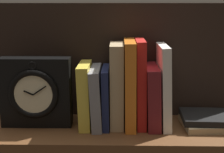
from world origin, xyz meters
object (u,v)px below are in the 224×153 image
object	(u,v)px
book_red_requiem	(141,83)
book_gray_chess	(97,97)
book_white_catcher	(164,86)
framed_clock	(36,92)
book_stack_side	(211,120)
book_maroon_dawkins	(152,96)
book_navy_bierce	(106,97)
book_tan_shortstories	(117,85)
book_orange_pandolfini	(130,84)
book_yellow_seinlanguage	(86,95)

from	to	relation	value
book_red_requiem	book_gray_chess	bearing A→B (deg)	180.00
book_white_catcher	framed_clock	bearing A→B (deg)	-177.96
book_gray_chess	book_stack_side	size ratio (longest dim) A/B	1.00
book_gray_chess	framed_clock	xyz separation A→B (cm)	(-17.56, -1.32, 1.59)
book_white_catcher	book_red_requiem	bearing A→B (deg)	180.00
book_maroon_dawkins	book_stack_side	xyz separation A→B (cm)	(17.20, -1.23, -6.97)
book_navy_bierce	book_tan_shortstories	size ratio (longest dim) A/B	0.71
book_orange_pandolfini	framed_clock	size ratio (longest dim) A/B	1.24
book_orange_pandolfini	book_maroon_dawkins	distance (cm)	7.48
book_gray_chess	book_stack_side	world-z (taller)	book_gray_chess
book_gray_chess	book_navy_bierce	bearing A→B (deg)	0.00
book_gray_chess	book_white_catcher	xyz separation A→B (cm)	(19.42, 0.00, 3.32)
book_orange_pandolfini	book_maroon_dawkins	world-z (taller)	book_orange_pandolfini
book_white_catcher	book_stack_side	xyz separation A→B (cm)	(13.89, -1.23, -10.03)
book_tan_shortstories	book_stack_side	distance (cm)	29.31
book_navy_bierce	book_orange_pandolfini	world-z (taller)	book_orange_pandolfini
book_red_requiem	book_maroon_dawkins	xyz separation A→B (cm)	(3.41, 0.00, -3.80)
book_gray_chess	book_red_requiem	bearing A→B (deg)	0.00
book_red_requiem	book_white_catcher	world-z (taller)	book_red_requiem
book_maroon_dawkins	framed_clock	distance (cm)	33.71
book_gray_chess	book_navy_bierce	distance (cm)	2.68
book_red_requiem	book_maroon_dawkins	size ratio (longest dim) A/B	1.43
book_white_catcher	framed_clock	xyz separation A→B (cm)	(-36.97, -1.32, -1.73)
book_navy_bierce	book_white_catcher	bearing A→B (deg)	0.00
book_yellow_seinlanguage	framed_clock	distance (cm)	14.32
book_red_requiem	book_stack_side	size ratio (longest dim) A/B	1.47
book_yellow_seinlanguage	book_orange_pandolfini	size ratio (longest dim) A/B	0.73
book_orange_pandolfini	book_stack_side	world-z (taller)	book_orange_pandolfini
book_orange_pandolfini	book_red_requiem	xyz separation A→B (cm)	(3.11, 0.00, 0.13)
book_navy_bierce	book_stack_side	world-z (taller)	book_navy_bierce
book_orange_pandolfini	book_white_catcher	xyz separation A→B (cm)	(9.83, 0.00, -0.61)
book_gray_chess	book_maroon_dawkins	distance (cm)	16.10
book_tan_shortstories	book_maroon_dawkins	distance (cm)	10.74
book_yellow_seinlanguage	book_stack_side	world-z (taller)	book_yellow_seinlanguage
book_orange_pandolfini	book_stack_side	xyz separation A→B (cm)	(23.72, -1.23, -10.65)
book_yellow_seinlanguage	book_red_requiem	distance (cm)	16.40
book_red_requiem	framed_clock	distance (cm)	30.38
book_navy_bierce	book_red_requiem	world-z (taller)	book_red_requiem
book_red_requiem	book_maroon_dawkins	distance (cm)	5.10
book_maroon_dawkins	book_orange_pandolfini	bearing A→B (deg)	180.00
book_navy_bierce	book_orange_pandolfini	xyz separation A→B (cm)	(6.90, 0.00, 3.91)
book_orange_pandolfini	framed_clock	distance (cm)	27.28
book_maroon_dawkins	framed_clock	size ratio (longest dim) A/B	0.87
book_maroon_dawkins	book_white_catcher	bearing A→B (deg)	0.00
book_yellow_seinlanguage	book_navy_bierce	xyz separation A→B (cm)	(6.01, 0.00, -0.57)
book_maroon_dawkins	book_stack_side	bearing A→B (deg)	-4.09
book_orange_pandolfini	book_stack_side	size ratio (longest dim) A/B	1.46
book_orange_pandolfini	book_red_requiem	size ratio (longest dim) A/B	0.99
book_white_catcher	book_gray_chess	bearing A→B (deg)	180.00
book_white_catcher	book_stack_side	world-z (taller)	book_white_catcher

